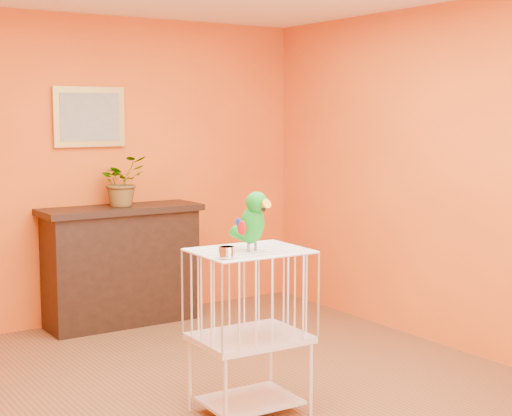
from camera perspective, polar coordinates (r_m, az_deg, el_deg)
ground at (r=5.05m, az=-2.13°, el=-13.67°), size 4.50×4.50×0.00m
room_shell at (r=4.74m, az=-2.21°, el=4.58°), size 4.50×4.50×4.50m
console_cabinet at (r=6.73m, az=-9.74°, el=-4.12°), size 1.35×0.49×1.00m
potted_plant at (r=6.67m, az=-9.77°, el=1.55°), size 0.45×0.49×0.33m
framed_picture at (r=6.73m, az=-12.02°, el=6.50°), size 0.62×0.04×0.50m
birdcage at (r=4.66m, az=-0.46°, el=-8.83°), size 0.65×0.51×0.98m
feed_cup at (r=4.29m, az=-2.13°, el=-3.23°), size 0.09×0.09×0.06m
parrot at (r=4.50m, az=-0.28°, el=-0.92°), size 0.18×0.32×0.35m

